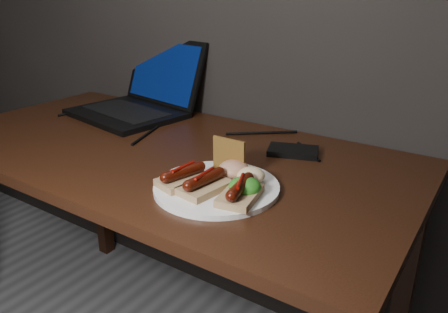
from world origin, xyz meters
name	(u,v)px	position (x,y,z in m)	size (l,w,h in m)	color
desk	(161,176)	(0.00, 1.38, 0.66)	(1.40, 0.70, 0.75)	#37180D
laptop	(140,99)	(-0.30, 1.61, 0.80)	(0.42, 0.42, 0.25)	black
hard_drive	(293,151)	(0.33, 1.54, 0.76)	(0.13, 0.08, 0.02)	black
desk_cables	(187,129)	(-0.03, 1.54, 0.75)	(0.92, 0.37, 0.01)	black
plate	(217,187)	(0.29, 1.25, 0.76)	(0.28, 0.28, 0.01)	white
bread_sausage_left	(183,177)	(0.22, 1.21, 0.78)	(0.10, 0.13, 0.04)	tan
bread_sausage_center	(204,184)	(0.28, 1.21, 0.78)	(0.09, 0.12, 0.04)	tan
bread_sausage_right	(240,192)	(0.37, 1.22, 0.78)	(0.09, 0.13, 0.04)	tan
crispbread	(229,156)	(0.27, 1.32, 0.80)	(0.09, 0.01, 0.09)	olive
salad_greens	(245,187)	(0.37, 1.24, 0.78)	(0.07, 0.07, 0.04)	#1C6113
salsa_mound	(234,169)	(0.30, 1.30, 0.78)	(0.07, 0.07, 0.04)	maroon
coleslaw_mound	(251,175)	(0.34, 1.30, 0.78)	(0.06, 0.06, 0.04)	white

